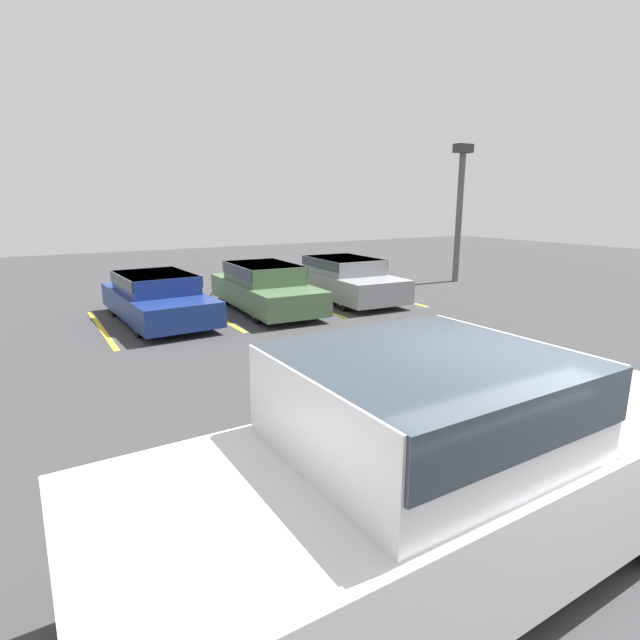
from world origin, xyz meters
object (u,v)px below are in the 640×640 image
pickup_truck (448,463)px  parked_sedan_c (344,278)px  parked_sedan_a (157,296)px  parked_sedan_b (265,286)px  wheel_stop_curb (237,291)px  light_post (460,202)px

pickup_truck → parked_sedan_c: pickup_truck is taller
parked_sedan_a → parked_sedan_b: (2.84, -0.17, 0.04)m
pickup_truck → parked_sedan_b: 10.23m
parked_sedan_b → wheel_stop_curb: parked_sedan_b is taller
pickup_truck → light_post: light_post is taller
pickup_truck → parked_sedan_b: (2.96, 9.79, -0.25)m
parked_sedan_b → parked_sedan_c: size_ratio=1.00×
wheel_stop_curb → parked_sedan_c: bearing=-48.3°
parked_sedan_a → parked_sedan_c: (5.53, -0.04, 0.04)m
parked_sedan_a → wheel_stop_curb: parked_sedan_a is taller
parked_sedan_a → parked_sedan_c: parked_sedan_c is taller
parked_sedan_b → pickup_truck: bearing=-13.8°
parked_sedan_a → wheel_stop_curb: (3.14, 2.64, -0.57)m
pickup_truck → wheel_stop_curb: size_ratio=3.20×
parked_sedan_c → wheel_stop_curb: (-2.39, 2.68, -0.60)m
parked_sedan_b → parked_sedan_c: 2.69m
pickup_truck → parked_sedan_a: 9.96m
light_post → wheel_stop_curb: bearing=167.1°
parked_sedan_c → light_post: bearing=102.2°
pickup_truck → parked_sedan_b: pickup_truck is taller
parked_sedan_a → wheel_stop_curb: size_ratio=2.59×
parked_sedan_b → wheel_stop_curb: bearing=177.0°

